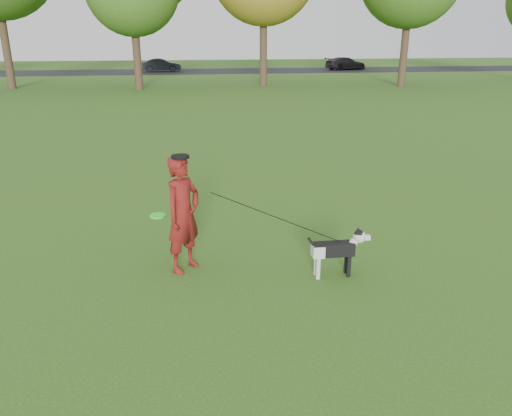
{
  "coord_description": "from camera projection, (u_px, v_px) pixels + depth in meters",
  "views": [
    {
      "loc": [
        -1.23,
        -7.14,
        3.4
      ],
      "look_at": [
        -0.26,
        -0.27,
        0.95
      ],
      "focal_mm": 35.0,
      "sensor_mm": 36.0,
      "label": 1
    }
  ],
  "objects": [
    {
      "name": "man_held_items",
      "position": [
        279.0,
        218.0,
        7.21
      ],
      "size": [
        2.83,
        0.67,
        1.28
      ],
      "color": "#20FF2B",
      "rests_on": "ground"
    },
    {
      "name": "dog",
      "position": [
        338.0,
        248.0,
        7.23
      ],
      "size": [
        0.96,
        0.19,
        0.73
      ],
      "color": "black",
      "rests_on": "ground"
    },
    {
      "name": "car_mid",
      "position": [
        162.0,
        65.0,
        44.69
      ],
      "size": [
        3.46,
        1.25,
        1.13
      ],
      "primitive_type": "imported",
      "rotation": [
        0.0,
        0.0,
        1.59
      ],
      "color": "black",
      "rests_on": "road"
    },
    {
      "name": "ground",
      "position": [
        270.0,
        258.0,
        7.96
      ],
      "size": [
        120.0,
        120.0,
        0.0
      ],
      "primitive_type": "plane",
      "color": "#285116",
      "rests_on": "ground"
    },
    {
      "name": "car_right",
      "position": [
        346.0,
        63.0,
        46.94
      ],
      "size": [
        4.19,
        2.48,
        1.14
      ],
      "primitive_type": "imported",
      "rotation": [
        0.0,
        0.0,
        1.81
      ],
      "color": "black",
      "rests_on": "road"
    },
    {
      "name": "man",
      "position": [
        183.0,
        214.0,
        7.3
      ],
      "size": [
        0.74,
        0.76,
        1.76
      ],
      "primitive_type": "imported",
      "rotation": [
        0.0,
        0.0,
        0.84
      ],
      "color": "#600D11",
      "rests_on": "ground"
    },
    {
      "name": "road",
      "position": [
        197.0,
        71.0,
        45.29
      ],
      "size": [
        120.0,
        7.0,
        0.02
      ],
      "primitive_type": "cube",
      "color": "black",
      "rests_on": "ground"
    }
  ]
}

